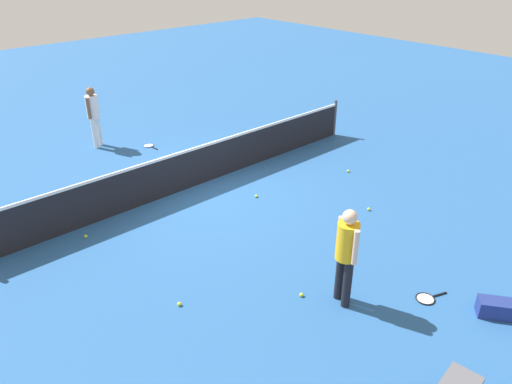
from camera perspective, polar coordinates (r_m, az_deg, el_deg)
name	(u,v)px	position (r m, az deg, el deg)	size (l,w,h in m)	color
ground_plane	(198,184)	(11.71, -6.81, 0.88)	(40.00, 40.00, 0.00)	#265693
court_net	(197,165)	(11.49, -6.94, 3.12)	(10.09, 0.09, 1.07)	#4C4C51
player_near_side	(347,250)	(7.59, 10.61, -6.67)	(0.43, 0.52, 1.70)	black
player_far_side	(93,112)	(14.21, -18.58, 8.90)	(0.48, 0.48, 1.70)	white
tennis_racket_near_player	(427,298)	(8.57, 19.43, -11.71)	(0.61, 0.40, 0.03)	black
tennis_racket_far_player	(149,146)	(14.17, -12.48, 5.34)	(0.34, 0.59, 0.03)	blue
tennis_ball_near_player	(179,304)	(8.06, -9.01, -12.89)	(0.07, 0.07, 0.07)	#C6E033
tennis_ball_by_net	(256,196)	(11.02, 0.03, -0.49)	(0.07, 0.07, 0.07)	#C6E033
tennis_ball_midcourt	(86,236)	(10.14, -19.39, -4.94)	(0.07, 0.07, 0.07)	#C6E033
tennis_ball_baseline	(348,171)	(12.45, 10.80, 2.43)	(0.07, 0.07, 0.07)	#C6E033
tennis_ball_stray_left	(301,295)	(8.17, 5.37, -11.95)	(0.07, 0.07, 0.07)	#C6E033
tennis_ball_stray_right	(369,209)	(10.78, 13.12, -1.98)	(0.07, 0.07, 0.07)	#C6E033
equipment_bag	(507,310)	(8.63, 27.46, -12.17)	(0.70, 0.81, 0.28)	navy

